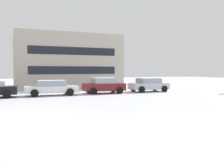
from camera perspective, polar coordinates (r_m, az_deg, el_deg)
ground_plane at (r=12.53m, az=-18.40°, el=-7.00°), size 120.00×120.00×0.00m
road_surface at (r=16.34m, az=-19.48°, el=-4.68°), size 80.00×9.72×0.00m
parked_car_white at (r=22.16m, az=-13.79°, el=-0.81°), size 4.57×2.16×1.33m
parked_car_maroon at (r=23.56m, az=-1.88°, el=-0.32°), size 3.98×2.13×1.51m
parked_car_silver at (r=25.76m, az=8.45°, el=-0.14°), size 4.04×2.29×1.42m
building_far_right at (r=33.75m, az=-10.79°, el=5.09°), size 12.78×9.77×6.76m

